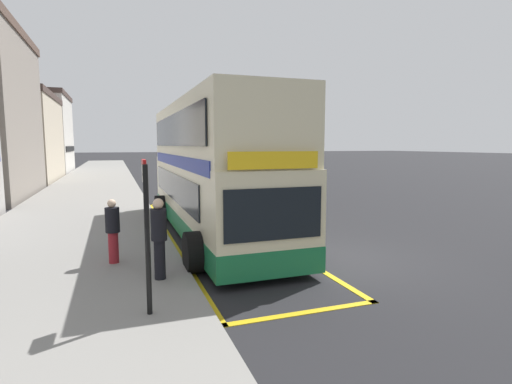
{
  "coord_description": "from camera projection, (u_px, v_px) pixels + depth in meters",
  "views": [
    {
      "loc": [
        -5.54,
        -9.04,
        3.03
      ],
      "look_at": [
        -1.18,
        3.16,
        1.49
      ],
      "focal_mm": 27.86,
      "sensor_mm": 36.0,
      "label": 1
    }
  ],
  "objects": [
    {
      "name": "pavement_near",
      "position": [
        99.0,
        176.0,
        38.25
      ],
      "size": [
        6.0,
        76.0,
        0.14
      ],
      "primitive_type": "cube",
      "color": "gray",
      "rests_on": "ground"
    },
    {
      "name": "bus_bay_markings",
      "position": [
        212.0,
        232.0,
        13.89
      ],
      "size": [
        3.17,
        14.49,
        0.01
      ],
      "color": "gold",
      "rests_on": "ground"
    },
    {
      "name": "double_decker_bus",
      "position": [
        211.0,
        174.0,
        13.44
      ],
      "size": [
        3.21,
        11.26,
        4.4
      ],
      "color": "beige",
      "rests_on": "ground"
    },
    {
      "name": "parked_car_silver_behind",
      "position": [
        285.0,
        180.0,
        25.67
      ],
      "size": [
        2.09,
        4.2,
        1.62
      ],
      "rotation": [
        0.0,
        0.0,
        0.04
      ],
      "color": "#B2B5BA",
      "rests_on": "ground"
    },
    {
      "name": "terrace_mid",
      "position": [
        21.0,
        133.0,
        42.89
      ],
      "size": [
        9.62,
        10.36,
        8.65
      ],
      "color": "silver",
      "rests_on": "ground"
    },
    {
      "name": "bus_stop_sign",
      "position": [
        147.0,
        224.0,
        6.73
      ],
      "size": [
        0.09,
        0.51,
        2.64
      ],
      "color": "black",
      "rests_on": "pavement_near"
    },
    {
      "name": "parked_car_silver_distant",
      "position": [
        183.0,
        162.0,
        50.94
      ],
      "size": [
        2.09,
        4.2,
        1.62
      ],
      "rotation": [
        0.0,
        0.0,
        3.1
      ],
      "color": "#B2B5BA",
      "rests_on": "ground"
    },
    {
      "name": "pedestrian_further_back",
      "position": [
        113.0,
        229.0,
        9.7
      ],
      "size": [
        0.34,
        0.34,
        1.58
      ],
      "color": "maroon",
      "rests_on": "pavement_near"
    },
    {
      "name": "pedestrian_waiting_near_sign",
      "position": [
        159.0,
        235.0,
        8.51
      ],
      "size": [
        0.34,
        0.34,
        1.76
      ],
      "color": "black",
      "rests_on": "pavement_near"
    },
    {
      "name": "terrace_end",
      "position": [
        3.0,
        137.0,
        32.7
      ],
      "size": [
        7.99,
        11.66,
        8.26
      ],
      "color": "beige",
      "rests_on": "ground"
    },
    {
      "name": "ground_plane",
      "position": [
        172.0,
        175.0,
        40.59
      ],
      "size": [
        260.0,
        260.0,
        0.0
      ],
      "primitive_type": "plane",
      "color": "black"
    }
  ]
}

